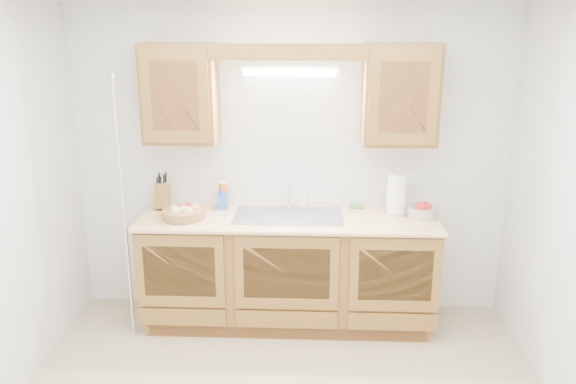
# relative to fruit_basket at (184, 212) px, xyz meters

# --- Properties ---
(room) EXTENTS (3.52, 3.50, 2.50)m
(room) POSITION_rel_fruit_basket_xyz_m (0.80, -1.12, 0.30)
(room) COLOR tan
(room) RESTS_ON ground
(base_cabinets) EXTENTS (2.20, 0.60, 0.86)m
(base_cabinets) POSITION_rel_fruit_basket_xyz_m (0.80, 0.08, -0.51)
(base_cabinets) COLOR brown
(base_cabinets) RESTS_ON ground
(countertop) EXTENTS (2.30, 0.63, 0.04)m
(countertop) POSITION_rel_fruit_basket_xyz_m (0.80, 0.06, -0.07)
(countertop) COLOR #D8B371
(countertop) RESTS_ON base_cabinets
(upper_cabinet_left) EXTENTS (0.55, 0.33, 0.75)m
(upper_cabinet_left) POSITION_rel_fruit_basket_xyz_m (-0.03, 0.21, 0.88)
(upper_cabinet_left) COLOR brown
(upper_cabinet_left) RESTS_ON room
(upper_cabinet_right) EXTENTS (0.55, 0.33, 0.75)m
(upper_cabinet_right) POSITION_rel_fruit_basket_xyz_m (1.63, 0.21, 0.88)
(upper_cabinet_right) COLOR brown
(upper_cabinet_right) RESTS_ON room
(valance) EXTENTS (2.20, 0.05, 0.12)m
(valance) POSITION_rel_fruit_basket_xyz_m (0.80, 0.07, 1.19)
(valance) COLOR brown
(valance) RESTS_ON room
(fluorescent_fixture) EXTENTS (0.76, 0.08, 0.08)m
(fluorescent_fixture) POSITION_rel_fruit_basket_xyz_m (0.80, 0.30, 1.05)
(fluorescent_fixture) COLOR white
(fluorescent_fixture) RESTS_ON room
(sink) EXTENTS (0.84, 0.46, 0.36)m
(sink) POSITION_rel_fruit_basket_xyz_m (0.80, 0.08, -0.12)
(sink) COLOR #9E9EA3
(sink) RESTS_ON countertop
(wire_shelf_pole) EXTENTS (0.03, 0.03, 2.00)m
(wire_shelf_pole) POSITION_rel_fruit_basket_xyz_m (-0.40, -0.19, 0.05)
(wire_shelf_pole) COLOR silver
(wire_shelf_pole) RESTS_ON ground
(outlet_plate) EXTENTS (0.08, 0.01, 0.12)m
(outlet_plate) POSITION_rel_fruit_basket_xyz_m (1.75, 0.37, 0.20)
(outlet_plate) COLOR white
(outlet_plate) RESTS_ON room
(fruit_basket) EXTENTS (0.36, 0.36, 0.10)m
(fruit_basket) POSITION_rel_fruit_basket_xyz_m (0.00, 0.00, 0.00)
(fruit_basket) COLOR #A07440
(fruit_basket) RESTS_ON countertop
(knife_block) EXTENTS (0.10, 0.17, 0.30)m
(knife_block) POSITION_rel_fruit_basket_xyz_m (-0.23, 0.24, 0.06)
(knife_block) COLOR brown
(knife_block) RESTS_ON countertop
(orange_canister) EXTENTS (0.08, 0.08, 0.21)m
(orange_canister) POSITION_rel_fruit_basket_xyz_m (0.26, 0.30, 0.06)
(orange_canister) COLOR #F1560D
(orange_canister) RESTS_ON countertop
(soap_bottle) EXTENTS (0.09, 0.09, 0.18)m
(soap_bottle) POSITION_rel_fruit_basket_xyz_m (0.26, 0.24, 0.04)
(soap_bottle) COLOR blue
(soap_bottle) RESTS_ON countertop
(sponge) EXTENTS (0.11, 0.08, 0.02)m
(sponge) POSITION_rel_fruit_basket_xyz_m (1.34, 0.32, -0.04)
(sponge) COLOR #CC333F
(sponge) RESTS_ON countertop
(paper_towel) EXTENTS (0.19, 0.19, 0.38)m
(paper_towel) POSITION_rel_fruit_basket_xyz_m (1.64, 0.17, 0.11)
(paper_towel) COLOR silver
(paper_towel) RESTS_ON countertop
(apple_bowl) EXTENTS (0.24, 0.24, 0.12)m
(apple_bowl) POSITION_rel_fruit_basket_xyz_m (1.83, 0.10, 0.01)
(apple_bowl) COLOR silver
(apple_bowl) RESTS_ON countertop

